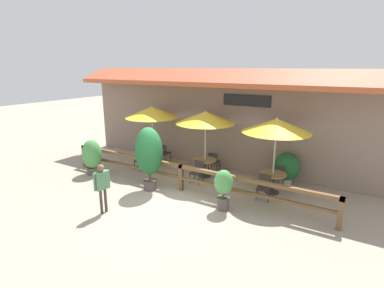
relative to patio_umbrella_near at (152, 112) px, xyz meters
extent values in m
plane|color=#9E937F|center=(2.60, -2.73, -2.40)|extent=(60.00, 60.00, 0.00)
cube|color=gray|center=(2.60, 1.47, -0.60)|extent=(14.00, 0.40, 3.60)
cube|color=#B25133|center=(2.60, 0.92, 1.48)|extent=(14.28, 1.48, 0.70)
cube|color=black|center=(3.78, 1.24, 0.60)|extent=(1.97, 0.04, 0.45)
cube|color=brown|center=(2.60, -1.68, -1.50)|extent=(10.40, 0.14, 0.11)
cube|color=brown|center=(2.60, -1.68, -1.92)|extent=(10.40, 0.10, 0.09)
cube|color=brown|center=(-2.53, -1.68, -1.92)|extent=(0.14, 0.14, 0.95)
cube|color=brown|center=(2.60, -1.68, -1.92)|extent=(0.14, 0.14, 0.95)
cube|color=brown|center=(7.73, -1.68, -1.92)|extent=(0.14, 0.14, 0.95)
cylinder|color=#B7B2A8|center=(0.00, 0.00, -1.28)|extent=(0.06, 0.06, 2.24)
cone|color=yellow|center=(0.00, 0.00, 0.00)|extent=(2.30, 2.30, 0.47)
sphere|color=#B2ADA3|center=(0.00, 0.00, 0.24)|extent=(0.07, 0.07, 0.07)
cylinder|color=olive|center=(0.00, 0.00, -1.71)|extent=(0.92, 0.92, 0.05)
cylinder|color=#333333|center=(0.00, 0.00, -2.07)|extent=(0.07, 0.07, 0.67)
cylinder|color=#333333|center=(0.00, 0.00, -2.38)|extent=(0.51, 0.51, 0.03)
cube|color=#332D28|center=(-0.08, -0.76, -1.99)|extent=(0.48, 0.48, 0.05)
cube|color=#332D28|center=(-0.05, -0.57, -1.77)|extent=(0.40, 0.10, 0.40)
cylinder|color=#2D2D2D|center=(-0.30, -0.92, -2.21)|extent=(0.04, 0.04, 0.38)
cylinder|color=#2D2D2D|center=(0.08, -0.98, -2.21)|extent=(0.04, 0.04, 0.38)
cylinder|color=#2D2D2D|center=(-0.24, -0.54, -2.21)|extent=(0.04, 0.04, 0.38)
cylinder|color=#2D2D2D|center=(0.14, -0.60, -2.21)|extent=(0.04, 0.04, 0.38)
cube|color=#332D28|center=(0.07, 0.76, -1.99)|extent=(0.43, 0.43, 0.05)
cube|color=#332D28|center=(0.08, 0.57, -1.77)|extent=(0.40, 0.05, 0.40)
cylinder|color=#2D2D2D|center=(0.26, 0.96, -2.21)|extent=(0.04, 0.04, 0.38)
cylinder|color=#2D2D2D|center=(-0.12, 0.94, -2.21)|extent=(0.04, 0.04, 0.38)
cylinder|color=#2D2D2D|center=(0.27, 0.58, -2.21)|extent=(0.04, 0.04, 0.38)
cylinder|color=#2D2D2D|center=(-0.11, 0.56, -2.21)|extent=(0.04, 0.04, 0.38)
cylinder|color=#B7B2A8|center=(2.64, -0.01, -1.28)|extent=(0.06, 0.06, 2.24)
cone|color=yellow|center=(2.64, -0.01, 0.00)|extent=(2.30, 2.30, 0.47)
sphere|color=#B2ADA3|center=(2.64, -0.01, 0.24)|extent=(0.07, 0.07, 0.07)
cylinder|color=olive|center=(2.64, -0.01, -1.71)|extent=(0.92, 0.92, 0.05)
cylinder|color=#333333|center=(2.64, -0.01, -2.07)|extent=(0.07, 0.07, 0.67)
cylinder|color=#333333|center=(2.64, -0.01, -2.38)|extent=(0.51, 0.51, 0.03)
cube|color=#332D28|center=(2.71, -0.79, -1.99)|extent=(0.44, 0.44, 0.05)
cube|color=#332D28|center=(2.71, -0.60, -1.77)|extent=(0.40, 0.05, 0.40)
cylinder|color=#2D2D2D|center=(2.53, -0.99, -2.21)|extent=(0.04, 0.04, 0.38)
cylinder|color=#2D2D2D|center=(2.91, -0.97, -2.21)|extent=(0.04, 0.04, 0.38)
cylinder|color=#2D2D2D|center=(2.52, -0.61, -2.21)|extent=(0.04, 0.04, 0.38)
cylinder|color=#2D2D2D|center=(2.90, -0.59, -2.21)|extent=(0.04, 0.04, 0.38)
cube|color=#332D28|center=(2.65, 0.77, -1.99)|extent=(0.47, 0.47, 0.05)
cube|color=#332D28|center=(2.67, 0.58, -1.77)|extent=(0.40, 0.09, 0.40)
cylinder|color=#2D2D2D|center=(2.81, 0.98, -2.21)|extent=(0.04, 0.04, 0.38)
cylinder|color=#2D2D2D|center=(2.43, 0.93, -2.21)|extent=(0.04, 0.04, 0.38)
cylinder|color=#2D2D2D|center=(2.86, 0.61, -2.21)|extent=(0.04, 0.04, 0.38)
cylinder|color=#2D2D2D|center=(2.49, 0.56, -2.21)|extent=(0.04, 0.04, 0.38)
cylinder|color=#B7B2A8|center=(5.44, -0.20, -1.28)|extent=(0.06, 0.06, 2.24)
cone|color=yellow|center=(5.44, -0.20, 0.00)|extent=(2.30, 2.30, 0.47)
sphere|color=#B2ADA3|center=(5.44, -0.20, 0.24)|extent=(0.07, 0.07, 0.07)
cylinder|color=olive|center=(5.44, -0.20, -1.71)|extent=(0.92, 0.92, 0.05)
cylinder|color=#333333|center=(5.44, -0.20, -2.07)|extent=(0.07, 0.07, 0.67)
cylinder|color=#333333|center=(5.44, -0.20, -2.38)|extent=(0.51, 0.51, 0.03)
cube|color=#332D28|center=(5.36, -0.92, -1.99)|extent=(0.48, 0.48, 0.05)
cube|color=#332D28|center=(5.33, -0.73, -1.77)|extent=(0.40, 0.09, 0.40)
cylinder|color=#2D2D2D|center=(5.20, -1.14, -2.21)|extent=(0.04, 0.04, 0.38)
cylinder|color=#2D2D2D|center=(5.58, -1.08, -2.21)|extent=(0.04, 0.04, 0.38)
cylinder|color=#2D2D2D|center=(5.14, -0.76, -2.21)|extent=(0.04, 0.04, 0.38)
cylinder|color=#2D2D2D|center=(5.52, -0.71, -2.21)|extent=(0.04, 0.04, 0.38)
cube|color=#332D28|center=(5.47, 0.53, -1.99)|extent=(0.44, 0.44, 0.05)
cube|color=#332D28|center=(5.48, 0.34, -1.77)|extent=(0.40, 0.05, 0.40)
cylinder|color=#2D2D2D|center=(5.65, 0.73, -2.21)|extent=(0.04, 0.04, 0.38)
cylinder|color=#2D2D2D|center=(5.27, 0.71, -2.21)|extent=(0.04, 0.04, 0.38)
cylinder|color=#2D2D2D|center=(5.67, 0.35, -2.21)|extent=(0.04, 0.04, 0.38)
cylinder|color=#2D2D2D|center=(5.29, 0.33, -2.21)|extent=(0.04, 0.04, 0.38)
cylinder|color=#564C47|center=(1.61, -2.22, -2.23)|extent=(0.44, 0.44, 0.35)
cylinder|color=#564C47|center=(1.61, -2.22, -2.07)|extent=(0.48, 0.48, 0.04)
cylinder|color=brown|center=(1.61, -2.22, -1.80)|extent=(0.08, 0.08, 0.51)
ellipsoid|color=#1E5B2D|center=(1.61, -2.22, -0.97)|extent=(1.01, 0.91, 1.71)
cylinder|color=#564C47|center=(-1.42, -2.18, -2.24)|extent=(0.50, 0.50, 0.31)
cylinder|color=#564C47|center=(-1.42, -2.18, -2.11)|extent=(0.55, 0.55, 0.04)
ellipsoid|color=#4C934C|center=(-1.42, -2.18, -1.57)|extent=(0.84, 0.75, 1.22)
cylinder|color=#564C47|center=(4.53, -2.24, -2.20)|extent=(0.38, 0.38, 0.40)
cylinder|color=#564C47|center=(4.53, -2.24, -2.02)|extent=(0.41, 0.41, 0.04)
cylinder|color=brown|center=(4.53, -2.24, -1.88)|extent=(0.07, 0.07, 0.23)
ellipsoid|color=#4C934C|center=(4.53, -2.24, -1.50)|extent=(0.59, 0.53, 0.78)
cylinder|color=#B7AD99|center=(5.65, 0.82, -2.28)|extent=(0.42, 0.42, 0.24)
cylinder|color=#B7AD99|center=(5.65, 0.82, -2.18)|extent=(0.46, 0.46, 0.04)
ellipsoid|color=#1E5B2D|center=(5.65, 0.82, -1.70)|extent=(0.91, 0.82, 1.08)
cylinder|color=#42382D|center=(1.53, -4.40, -2.01)|extent=(0.09, 0.09, 0.77)
cylinder|color=#42382D|center=(1.56, -4.25, -2.01)|extent=(0.09, 0.09, 0.77)
cube|color=#4C7F56|center=(1.54, -4.33, -1.36)|extent=(0.26, 0.44, 0.55)
cylinder|color=#4C7F56|center=(1.50, -4.56, -1.36)|extent=(0.07, 0.07, 0.52)
cylinder|color=#4C7F56|center=(1.58, -4.09, -1.36)|extent=(0.07, 0.07, 0.52)
sphere|color=brown|center=(1.54, -4.33, -0.97)|extent=(0.21, 0.21, 0.21)
camera|label=1|loc=(8.15, -9.99, 1.90)|focal=28.00mm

